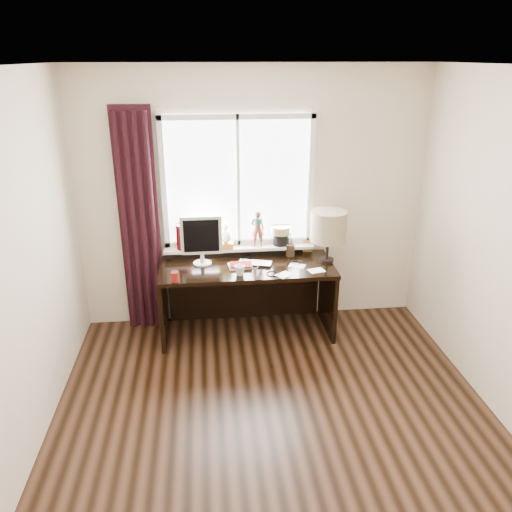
{
  "coord_description": "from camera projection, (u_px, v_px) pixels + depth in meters",
  "views": [
    {
      "loc": [
        -0.49,
        -2.84,
        2.66
      ],
      "look_at": [
        -0.05,
        1.25,
        1.0
      ],
      "focal_mm": 35.0,
      "sensor_mm": 36.0,
      "label": 1
    }
  ],
  "objects": [
    {
      "name": "floor",
      "position": [
        281.0,
        445.0,
        3.66
      ],
      "size": [
        3.5,
        4.0,
        0.0
      ],
      "primitive_type": "cube",
      "color": "#402617",
      "rests_on": "ground"
    },
    {
      "name": "notebook_stack",
      "position": [
        240.0,
        265.0,
        4.83
      ],
      "size": [
        0.24,
        0.18,
        0.03
      ],
      "color": "beige",
      "rests_on": "desk"
    },
    {
      "name": "icon_frame",
      "position": [
        308.0,
        246.0,
        5.19
      ],
      "size": [
        0.1,
        0.02,
        0.13
      ],
      "color": "gold",
      "rests_on": "desk"
    },
    {
      "name": "desk",
      "position": [
        246.0,
        284.0,
        5.05
      ],
      "size": [
        1.7,
        0.7,
        0.75
      ],
      "color": "black",
      "rests_on": "floor"
    },
    {
      "name": "red_cup",
      "position": [
        175.0,
        277.0,
        4.51
      ],
      "size": [
        0.07,
        0.07,
        0.09
      ],
      "primitive_type": "cylinder",
      "color": "maroon",
      "rests_on": "desk"
    },
    {
      "name": "table_lamp",
      "position": [
        328.0,
        227.0,
        4.83
      ],
      "size": [
        0.35,
        0.35,
        0.52
      ],
      "color": "black",
      "rests_on": "desk"
    },
    {
      "name": "loose_papers",
      "position": [
        299.0,
        270.0,
        4.76
      ],
      "size": [
        0.5,
        0.37,
        0.0
      ],
      "color": "white",
      "rests_on": "desk"
    },
    {
      "name": "desk_cables",
      "position": [
        274.0,
        266.0,
        4.86
      ],
      "size": [
        0.61,
        0.6,
        0.01
      ],
      "color": "black",
      "rests_on": "desk"
    },
    {
      "name": "ceiling",
      "position": [
        290.0,
        67.0,
        2.69
      ],
      "size": [
        3.5,
        4.0,
        0.0
      ],
      "primitive_type": "cube",
      "color": "white",
      "rests_on": "wall_back"
    },
    {
      "name": "wall_back",
      "position": [
        253.0,
        201.0,
        5.02
      ],
      "size": [
        3.5,
        0.0,
        2.6
      ],
      "primitive_type": "cube",
      "rotation": [
        1.57,
        0.0,
        0.0
      ],
      "color": "beige",
      "rests_on": "ground"
    },
    {
      "name": "curtain",
      "position": [
        139.0,
        225.0,
        4.89
      ],
      "size": [
        0.38,
        0.09,
        2.25
      ],
      "color": "black",
      "rests_on": "floor"
    },
    {
      "name": "laptop",
      "position": [
        255.0,
        263.0,
        4.89
      ],
      "size": [
        0.37,
        0.29,
        0.03
      ],
      "primitive_type": "imported",
      "rotation": [
        0.0,
        0.0,
        -0.29
      ],
      "color": "silver",
      "rests_on": "desk"
    },
    {
      "name": "monitor",
      "position": [
        201.0,
        237.0,
        4.8
      ],
      "size": [
        0.4,
        0.18,
        0.49
      ],
      "color": "beige",
      "rests_on": "desk"
    },
    {
      "name": "brush_holder",
      "position": [
        290.0,
        250.0,
        5.09
      ],
      "size": [
        0.09,
        0.09,
        0.25
      ],
      "color": "black",
      "rests_on": "desk"
    },
    {
      "name": "mug",
      "position": [
        240.0,
        270.0,
        4.64
      ],
      "size": [
        0.13,
        0.13,
        0.1
      ],
      "primitive_type": "imported",
      "rotation": [
        0.0,
        0.0,
        0.38
      ],
      "color": "white",
      "rests_on": "desk"
    },
    {
      "name": "window",
      "position": [
        239.0,
        202.0,
        4.95
      ],
      "size": [
        1.52,
        0.2,
        1.4
      ],
      "color": "white",
      "rests_on": "ground"
    }
  ]
}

